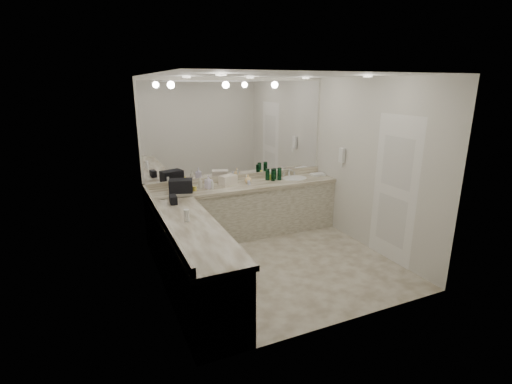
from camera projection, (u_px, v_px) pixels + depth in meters
name	position (u px, v px, depth m)	size (l,w,h in m)	color
floor	(277.00, 264.00, 5.34)	(3.20, 3.20, 0.00)	#BFB6A1
ceiling	(280.00, 75.00, 4.61)	(3.20, 3.20, 0.00)	white
wall_back	(238.00, 157.00, 6.29)	(3.20, 0.02, 2.60)	beige
wall_left	(158.00, 190.00, 4.35)	(0.02, 3.00, 2.60)	beige
wall_right	(372.00, 166.00, 5.60)	(0.02, 3.00, 2.60)	beige
vanity_back_base	(245.00, 211.00, 6.27)	(3.20, 0.60, 0.84)	beige
vanity_back_top	(245.00, 186.00, 6.14)	(3.20, 0.64, 0.06)	beige
vanity_left_base	(193.00, 264.00, 4.45)	(0.60, 2.40, 0.84)	beige
vanity_left_top	(192.00, 229.00, 4.33)	(0.64, 2.42, 0.06)	beige
backsplash_back	(238.00, 177.00, 6.37)	(3.20, 0.04, 0.10)	beige
backsplash_left	(161.00, 218.00, 4.45)	(0.04, 3.00, 0.10)	beige
mirror_back	(238.00, 129.00, 6.14)	(3.12, 0.01, 1.55)	white
mirror_left	(155.00, 150.00, 4.22)	(0.01, 2.92, 1.55)	white
sink	(295.00, 179.00, 6.51)	(0.44, 0.44, 0.03)	white
faucet	(289.00, 172.00, 6.67)	(0.24, 0.16, 0.14)	silver
wall_phone	(342.00, 155.00, 6.18)	(0.06, 0.10, 0.24)	white
door	(394.00, 190.00, 5.23)	(0.02, 0.82, 2.10)	white
black_toiletry_bag	(181.00, 186.00, 5.65)	(0.35, 0.22, 0.20)	black
black_bag_spill	(173.00, 200.00, 5.12)	(0.09, 0.20, 0.11)	black
cream_cosmetic_case	(228.00, 180.00, 6.09)	(0.28, 0.17, 0.16)	silver
hand_towel	(318.00, 174.00, 6.71)	(0.24, 0.16, 0.04)	white
lotion_left	(187.00, 215.00, 4.45)	(0.07, 0.07, 0.16)	white
soap_bottle_a	(200.00, 183.00, 5.85)	(0.07, 0.07, 0.19)	beige
soap_bottle_b	(209.00, 182.00, 5.86)	(0.10, 0.10, 0.21)	white
soap_bottle_c	(248.00, 179.00, 6.17)	(0.12, 0.12, 0.15)	#FFD689
green_bottle_0	(267.00, 175.00, 6.37)	(0.07, 0.07, 0.20)	#0D4723
green_bottle_1	(273.00, 175.00, 6.32)	(0.07, 0.07, 0.21)	#0D4723
green_bottle_2	(279.00, 174.00, 6.37)	(0.07, 0.07, 0.21)	#0D4723
green_bottle_3	(274.00, 174.00, 6.44)	(0.07, 0.07, 0.19)	#0D4723
amenity_bottle_0	(270.00, 177.00, 6.43)	(0.05, 0.05, 0.09)	#F2D84C
amenity_bottle_1	(249.00, 183.00, 6.08)	(0.05, 0.05, 0.07)	silver
amenity_bottle_2	(179.00, 190.00, 5.67)	(0.04, 0.04, 0.06)	#E0B28C
amenity_bottle_3	(212.00, 185.00, 5.83)	(0.04, 0.04, 0.13)	white
amenity_bottle_4	(247.00, 179.00, 6.21)	(0.04, 0.04, 0.13)	white
amenity_bottle_5	(173.00, 187.00, 5.73)	(0.06, 0.06, 0.14)	white
amenity_bottle_6	(195.00, 189.00, 5.74)	(0.06, 0.06, 0.07)	#F2D84C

